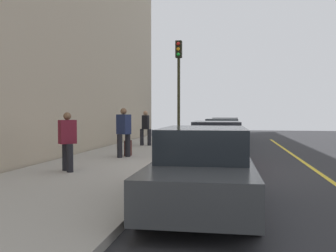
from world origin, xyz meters
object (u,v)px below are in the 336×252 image
object	(u,v)px
parked_car_white	(222,133)
pedestrian_burgundy_coat	(67,140)
traffic_light_pole	(179,78)
rolling_suitcase	(128,148)
parked_car_black	(225,129)
pedestrian_navy_coat	(124,131)
pedestrian_black_coat	(146,127)
parked_car_red	(216,143)
parked_car_charcoal	(204,167)

from	to	relation	value
parked_car_white	pedestrian_burgundy_coat	world-z (taller)	pedestrian_burgundy_coat
traffic_light_pole	rolling_suitcase	distance (m)	3.69
parked_car_black	rolling_suitcase	size ratio (longest dim) A/B	4.49
parked_car_white	pedestrian_navy_coat	distance (m)	6.90
pedestrian_black_coat	rolling_suitcase	bearing A→B (deg)	5.10
parked_car_white	pedestrian_black_coat	xyz separation A→B (m)	(0.86, -3.84, 0.34)
pedestrian_burgundy_coat	pedestrian_black_coat	world-z (taller)	pedestrian_black_coat
parked_car_black	parked_car_red	xyz separation A→B (m)	(11.72, -0.07, 0.00)
pedestrian_burgundy_coat	rolling_suitcase	bearing A→B (deg)	171.64
parked_car_white	pedestrian_navy_coat	bearing A→B (deg)	-30.09
parked_car_red	traffic_light_pole	bearing A→B (deg)	-145.82
parked_car_black	pedestrian_black_coat	size ratio (longest dim) A/B	2.41
parked_car_red	traffic_light_pole	xyz separation A→B (m)	(-2.49, -1.69, 2.53)
parked_car_white	parked_car_red	distance (m)	6.38
parked_car_black	parked_car_red	size ratio (longest dim) A/B	0.91
parked_car_white	pedestrian_navy_coat	size ratio (longest dim) A/B	2.60
parked_car_black	rolling_suitcase	bearing A→B (deg)	-18.00
parked_car_charcoal	traffic_light_pole	world-z (taller)	traffic_light_pole
parked_car_red	pedestrian_navy_coat	distance (m)	3.51
parked_car_charcoal	rolling_suitcase	world-z (taller)	parked_car_charcoal
parked_car_white	parked_car_charcoal	world-z (taller)	same
pedestrian_navy_coat	traffic_light_pole	distance (m)	3.48
parked_car_white	rolling_suitcase	size ratio (longest dim) A/B	5.03
parked_car_charcoal	traffic_light_pole	xyz separation A→B (m)	(-8.26, -1.70, 2.53)
parked_car_charcoal	traffic_light_pole	size ratio (longest dim) A/B	1.01
parked_car_white	rolling_suitcase	world-z (taller)	parked_car_white
pedestrian_navy_coat	pedestrian_burgundy_coat	size ratio (longest dim) A/B	1.10
pedestrian_navy_coat	pedestrian_burgundy_coat	world-z (taller)	pedestrian_navy_coat
pedestrian_burgundy_coat	rolling_suitcase	xyz separation A→B (m)	(-4.03, 0.59, -0.59)
parked_car_red	parked_car_charcoal	size ratio (longest dim) A/B	0.99
parked_car_black	parked_car_white	bearing A→B (deg)	-0.92
parked_car_white	pedestrian_black_coat	bearing A→B (deg)	-77.39
parked_car_charcoal	pedestrian_burgundy_coat	distance (m)	4.84
parked_car_black	pedestrian_black_coat	bearing A→B (deg)	-32.33
parked_car_charcoal	pedestrian_burgundy_coat	size ratio (longest dim) A/B	2.84
pedestrian_navy_coat	pedestrian_burgundy_coat	bearing A→B (deg)	-9.13
parked_car_white	pedestrian_navy_coat	world-z (taller)	pedestrian_navy_coat
parked_car_white	traffic_light_pole	size ratio (longest dim) A/B	1.03
parked_car_black	parked_car_red	distance (m)	11.73
pedestrian_burgundy_coat	traffic_light_pole	world-z (taller)	traffic_light_pole
pedestrian_navy_coat	rolling_suitcase	distance (m)	0.84
parked_car_black	pedestrian_navy_coat	world-z (taller)	pedestrian_navy_coat
parked_car_black	parked_car_white	size ratio (longest dim) A/B	0.89
parked_car_black	parked_car_white	distance (m)	5.35
traffic_light_pole	rolling_suitcase	bearing A→B (deg)	-47.88
parked_car_red	pedestrian_black_coat	size ratio (longest dim) A/B	2.64
pedestrian_navy_coat	pedestrian_black_coat	world-z (taller)	pedestrian_navy_coat
pedestrian_navy_coat	rolling_suitcase	size ratio (longest dim) A/B	1.93
parked_car_red	traffic_light_pole	world-z (taller)	traffic_light_pole
parked_car_white	traffic_light_pole	world-z (taller)	traffic_light_pole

